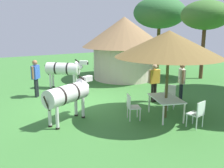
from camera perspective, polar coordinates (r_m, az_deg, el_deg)
ground_plane at (r=10.93m, az=-5.46°, el=-4.44°), size 36.00×36.00×0.00m
thatched_hut at (r=15.69m, az=2.70°, el=9.00°), size 5.05×5.05×3.72m
shade_umbrella at (r=9.01m, az=12.49°, el=8.71°), size 3.69×3.69×3.09m
patio_dining_table at (r=9.37m, az=11.89°, el=-3.48°), size 1.64×1.25×0.74m
patio_chair_west_end at (r=10.61m, az=12.69°, el=-2.31°), size 0.61×0.61×0.90m
patio_chair_near_lawn at (r=9.04m, az=4.35°, el=-4.75°), size 0.56×0.54×0.90m
patio_chair_east_end at (r=8.76m, az=18.49°, el=-6.02°), size 0.51×0.52×0.90m
guest_beside_umbrella at (r=11.08m, az=9.35°, el=1.02°), size 0.23×0.59×1.65m
guest_behind_table at (r=11.21m, az=15.20°, el=1.06°), size 0.52×0.44×1.71m
standing_watcher at (r=12.19m, az=-16.59°, el=1.95°), size 0.50×0.46×1.72m
zebra_nearest_camera at (r=13.47m, az=-10.63°, el=3.28°), size 1.69×1.93×1.57m
zebra_by_umbrella at (r=8.82m, az=-9.81°, el=-2.29°), size 1.31×2.13×1.51m
acacia_tree_left_background at (r=16.52m, az=20.04°, el=14.11°), size 2.86×2.86×4.66m
acacia_tree_behind_hut at (r=19.59m, az=10.51°, el=15.26°), size 3.78×3.78×5.21m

